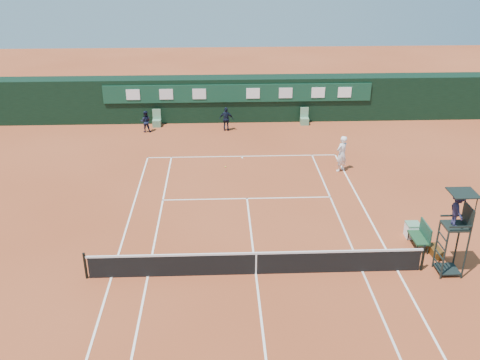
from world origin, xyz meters
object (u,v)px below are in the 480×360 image
cooler (412,230)px  player_bench (422,235)px  tennis_net (256,263)px  umpire_chair (457,216)px  player (342,154)px

cooler → player_bench: bearing=-86.0°
tennis_net → umpire_chair: bearing=-1.5°
tennis_net → player: (5.30, 9.59, 0.50)m
tennis_net → player_bench: size_ratio=10.75×
cooler → player: 7.30m
cooler → player: bearing=102.5°
tennis_net → player_bench: (6.93, 1.65, 0.09)m
tennis_net → cooler: tennis_net is taller
cooler → player: (-1.57, 7.09, 0.68)m
cooler → player: player is taller
umpire_chair → player_bench: 2.64m
umpire_chair → player: umpire_chair is taller
umpire_chair → player: 10.09m
tennis_net → cooler: bearing=20.0°
player_bench → umpire_chair: bearing=-78.0°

